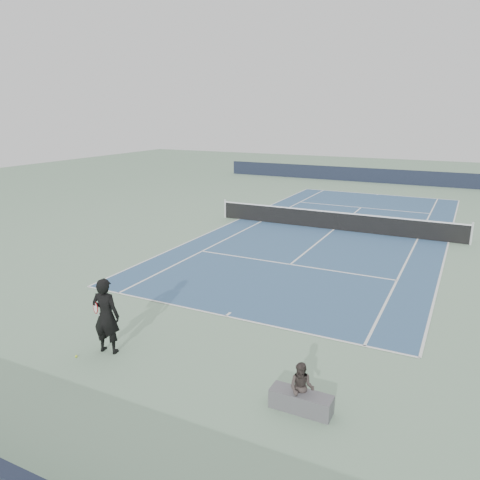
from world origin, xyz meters
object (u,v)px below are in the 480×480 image
at_px(tennis_player, 106,316).
at_px(tennis_ball, 76,356).
at_px(spectator_bench, 301,395).
at_px(tennis_net, 334,220).

height_order(tennis_player, tennis_ball, tennis_player).
height_order(tennis_player, spectator_bench, tennis_player).
relative_size(tennis_net, tennis_player, 6.49).
xyz_separation_m(tennis_player, tennis_ball, (-0.52, -0.60, -0.96)).
height_order(tennis_net, tennis_ball, tennis_net).
relative_size(tennis_net, spectator_bench, 9.73).
bearing_deg(spectator_bench, tennis_player, 178.52).
relative_size(tennis_player, tennis_ball, 31.75).
relative_size(tennis_ball, spectator_bench, 0.05).
bearing_deg(tennis_net, tennis_player, -96.41).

